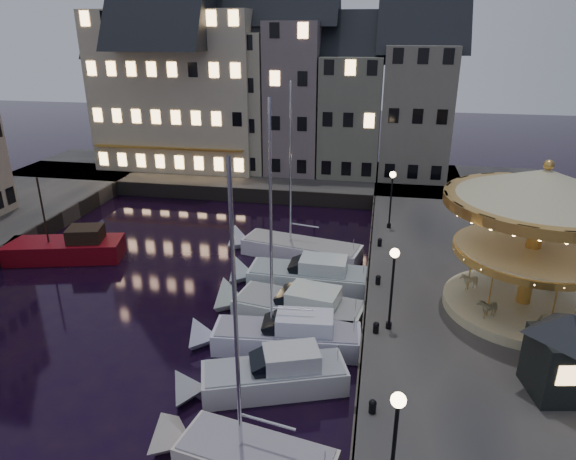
% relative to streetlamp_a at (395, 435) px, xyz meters
% --- Properties ---
extents(ground, '(160.00, 160.00, 0.00)m').
position_rel_streetlamp_a_xyz_m(ground, '(-7.20, 9.00, -4.02)').
color(ground, black).
rests_on(ground, ground).
extents(quay_east, '(16.00, 56.00, 1.30)m').
position_rel_streetlamp_a_xyz_m(quay_east, '(6.80, 15.00, -3.37)').
color(quay_east, '#474442').
rests_on(quay_east, ground).
extents(quay_north, '(44.00, 12.00, 1.30)m').
position_rel_streetlamp_a_xyz_m(quay_north, '(-15.20, 37.00, -3.37)').
color(quay_north, '#474442').
rests_on(quay_north, ground).
extents(quaywall_e, '(0.15, 44.00, 1.30)m').
position_rel_streetlamp_a_xyz_m(quaywall_e, '(-1.20, 15.00, -3.37)').
color(quaywall_e, '#47423A').
rests_on(quaywall_e, ground).
extents(quaywall_n, '(48.00, 0.15, 1.30)m').
position_rel_streetlamp_a_xyz_m(quaywall_n, '(-13.20, 31.00, -3.37)').
color(quaywall_n, '#47423A').
rests_on(quaywall_n, ground).
extents(streetlamp_a, '(0.44, 0.44, 4.17)m').
position_rel_streetlamp_a_xyz_m(streetlamp_a, '(0.00, 0.00, 0.00)').
color(streetlamp_a, black).
rests_on(streetlamp_a, quay_east).
extents(streetlamp_b, '(0.44, 0.44, 4.17)m').
position_rel_streetlamp_a_xyz_m(streetlamp_b, '(0.00, 10.00, 0.00)').
color(streetlamp_b, black).
rests_on(streetlamp_b, quay_east).
extents(streetlamp_c, '(0.44, 0.44, 4.17)m').
position_rel_streetlamp_a_xyz_m(streetlamp_c, '(0.00, 23.50, 0.00)').
color(streetlamp_c, black).
rests_on(streetlamp_c, quay_east).
extents(bollard_a, '(0.30, 0.30, 0.57)m').
position_rel_streetlamp_a_xyz_m(bollard_a, '(-0.60, 4.00, -2.41)').
color(bollard_a, black).
rests_on(bollard_a, quay_east).
extents(bollard_b, '(0.30, 0.30, 0.57)m').
position_rel_streetlamp_a_xyz_m(bollard_b, '(-0.60, 9.50, -2.41)').
color(bollard_b, black).
rests_on(bollard_b, quay_east).
extents(bollard_c, '(0.30, 0.30, 0.57)m').
position_rel_streetlamp_a_xyz_m(bollard_c, '(-0.60, 14.50, -2.41)').
color(bollard_c, black).
rests_on(bollard_c, quay_east).
extents(bollard_d, '(0.30, 0.30, 0.57)m').
position_rel_streetlamp_a_xyz_m(bollard_d, '(-0.60, 20.00, -2.41)').
color(bollard_d, black).
rests_on(bollard_d, quay_east).
extents(townhouse_na, '(5.50, 8.00, 12.80)m').
position_rel_streetlamp_a_xyz_m(townhouse_na, '(-26.70, 39.00, 3.76)').
color(townhouse_na, slate).
rests_on(townhouse_na, quay_north).
extents(townhouse_nb, '(6.16, 8.00, 13.80)m').
position_rel_streetlamp_a_xyz_m(townhouse_nb, '(-21.25, 39.00, 4.26)').
color(townhouse_nb, slate).
rests_on(townhouse_nb, quay_north).
extents(townhouse_nc, '(6.82, 8.00, 14.80)m').
position_rel_streetlamp_a_xyz_m(townhouse_nc, '(-15.20, 39.00, 4.76)').
color(townhouse_nc, '#ADA78A').
rests_on(townhouse_nc, quay_north).
extents(townhouse_nd, '(5.50, 8.00, 15.80)m').
position_rel_streetlamp_a_xyz_m(townhouse_nd, '(-9.45, 39.00, 5.26)').
color(townhouse_nd, slate).
rests_on(townhouse_nd, quay_north).
extents(townhouse_ne, '(6.16, 8.00, 12.80)m').
position_rel_streetlamp_a_xyz_m(townhouse_ne, '(-4.00, 39.00, 3.76)').
color(townhouse_ne, slate).
rests_on(townhouse_ne, quay_north).
extents(townhouse_nf, '(6.82, 8.00, 13.80)m').
position_rel_streetlamp_a_xyz_m(townhouse_nf, '(2.05, 39.00, 4.26)').
color(townhouse_nf, slate).
rests_on(townhouse_nf, quay_north).
extents(hotel_corner, '(17.60, 9.00, 16.80)m').
position_rel_streetlamp_a_xyz_m(hotel_corner, '(-21.20, 39.00, 5.76)').
color(hotel_corner, beige).
rests_on(hotel_corner, quay_north).
extents(motorboat_a, '(6.70, 3.23, 11.02)m').
position_rel_streetlamp_a_xyz_m(motorboat_a, '(-5.08, 1.72, -3.48)').
color(motorboat_a, beige).
rests_on(motorboat_a, ground).
extents(motorboat_b, '(7.24, 4.21, 2.15)m').
position_rel_streetlamp_a_xyz_m(motorboat_b, '(-5.22, 6.09, -3.38)').
color(motorboat_b, silver).
rests_on(motorboat_b, ground).
extents(motorboat_c, '(8.27, 2.76, 10.94)m').
position_rel_streetlamp_a_xyz_m(motorboat_c, '(-5.25, 9.27, -3.34)').
color(motorboat_c, silver).
rests_on(motorboat_c, ground).
extents(motorboat_d, '(8.03, 3.87, 2.15)m').
position_rel_streetlamp_a_xyz_m(motorboat_d, '(-5.12, 12.17, -3.38)').
color(motorboat_d, silver).
rests_on(motorboat_d, ground).
extents(motorboat_e, '(8.32, 2.56, 2.15)m').
position_rel_streetlamp_a_xyz_m(motorboat_e, '(-5.13, 15.98, -3.37)').
color(motorboat_e, silver).
rests_on(motorboat_e, ground).
extents(motorboat_f, '(9.22, 4.17, 12.22)m').
position_rel_streetlamp_a_xyz_m(motorboat_f, '(-6.41, 20.24, -3.49)').
color(motorboat_f, silver).
rests_on(motorboat_f, ground).
extents(red_fishing_boat, '(7.95, 4.40, 5.96)m').
position_rel_streetlamp_a_xyz_m(red_fishing_boat, '(-21.45, 17.03, -3.32)').
color(red_fishing_boat, maroon).
rests_on(red_fishing_boat, ground).
extents(carousel, '(8.95, 8.95, 7.84)m').
position_rel_streetlamp_a_xyz_m(carousel, '(6.69, 12.97, 2.44)').
color(carousel, '#C8BE8F').
rests_on(carousel, quay_east).
extents(ticket_kiosk, '(3.46, 3.46, 4.05)m').
position_rel_streetlamp_a_xyz_m(ticket_kiosk, '(6.47, 6.46, -0.31)').
color(ticket_kiosk, black).
rests_on(ticket_kiosk, quay_east).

